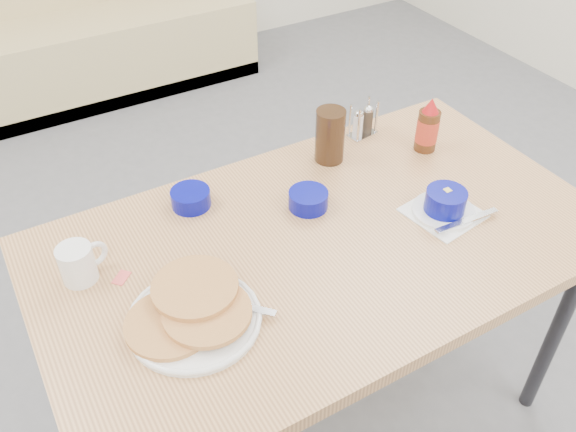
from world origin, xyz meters
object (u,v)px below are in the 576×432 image
creamer_bowl (191,198)px  pancake_plate (193,313)px  amber_tumbler (330,136)px  syrup_bottle (428,128)px  butter_bowl (308,200)px  condiment_caddy (363,124)px  grits_setting (445,204)px  booth_bench (80,31)px  dining_table (324,256)px  coffee_mug (79,263)px

creamer_bowl → pancake_plate: bearing=-112.5°
amber_tumbler → syrup_bottle: (0.27, -0.10, -0.01)m
creamer_bowl → butter_bowl: size_ratio=1.00×
butter_bowl → amber_tumbler: bearing=43.4°
creamer_bowl → condiment_caddy: (0.59, 0.06, 0.01)m
pancake_plate → grits_setting: size_ratio=1.45×
booth_bench → syrup_bottle: 2.44m
creamer_bowl → syrup_bottle: (0.70, -0.10, 0.05)m
pancake_plate → amber_tumbler: amber_tumbler is taller
dining_table → pancake_plate: bearing=-168.3°
booth_bench → coffee_mug: (-0.55, -2.37, 0.46)m
pancake_plate → amber_tumbler: bearing=32.0°
booth_bench → syrup_bottle: size_ratio=11.37×
pancake_plate → coffee_mug: size_ratio=2.63×
booth_bench → grits_setting: size_ratio=8.98×
coffee_mug → butter_bowl: coffee_mug is taller
butter_bowl → condiment_caddy: condiment_caddy is taller
booth_bench → pancake_plate: booth_bench is taller
grits_setting → booth_bench: bearing=96.9°
butter_bowl → dining_table: bearing=-102.5°
grits_setting → syrup_bottle: size_ratio=1.27×
coffee_mug → syrup_bottle: 1.02m
dining_table → coffee_mug: 0.59m
creamer_bowl → booth_bench: bearing=84.1°
booth_bench → pancake_plate: bearing=-98.4°
syrup_bottle → grits_setting: bearing=-120.4°
dining_table → creamer_bowl: bearing=129.7°
coffee_mug → amber_tumbler: (0.75, 0.12, 0.03)m
condiment_caddy → pancake_plate: bearing=-159.6°
coffee_mug → syrup_bottle: (1.02, 0.02, 0.03)m
booth_bench → dining_table: booth_bench is taller
coffee_mug → creamer_bowl: bearing=20.4°
amber_tumbler → syrup_bottle: size_ratio=0.94×
grits_setting → dining_table: bearing=166.6°
coffee_mug → condiment_caddy: (0.91, 0.18, -0.01)m
pancake_plate → condiment_caddy: size_ratio=2.86×
butter_bowl → booth_bench: bearing=90.7°
coffee_mug → creamer_bowl: coffee_mug is taller
dining_table → condiment_caddy: 0.50m
pancake_plate → coffee_mug: (-0.17, 0.24, 0.03)m
condiment_caddy → syrup_bottle: syrup_bottle is taller
pancake_plate → condiment_caddy: condiment_caddy is taller
pancake_plate → coffee_mug: coffee_mug is taller
dining_table → syrup_bottle: 0.52m
booth_bench → butter_bowl: size_ratio=18.39×
dining_table → creamer_bowl: 0.38m
booth_bench → pancake_plate: 2.68m
butter_bowl → amber_tumbler: (0.17, 0.16, 0.06)m
creamer_bowl → butter_bowl: bearing=-31.1°
pancake_plate → butter_bowl: bearing=26.3°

